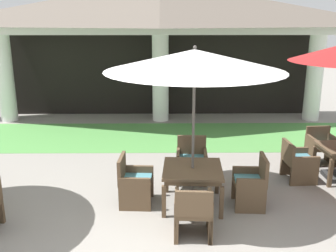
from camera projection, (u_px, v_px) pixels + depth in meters
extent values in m
plane|color=gray|center=(157.00, 251.00, 5.47)|extent=(60.00, 60.00, 0.00)
cylinder|color=white|center=(5.00, 79.00, 12.00)|extent=(0.52, 0.52, 2.71)
cylinder|color=white|center=(160.00, 79.00, 12.06)|extent=(0.52, 0.52, 2.71)
cylinder|color=white|center=(314.00, 78.00, 12.11)|extent=(0.52, 0.52, 2.71)
cube|color=white|center=(160.00, 31.00, 11.65)|extent=(10.59, 0.70, 0.24)
pyramid|color=#665B51|center=(160.00, 4.00, 11.43)|extent=(10.99, 3.00, 1.33)
cube|color=black|center=(161.00, 74.00, 12.92)|extent=(10.39, 0.16, 2.71)
cube|color=#519347|center=(160.00, 136.00, 10.71)|extent=(12.79, 2.70, 0.01)
cube|color=brown|center=(330.00, 173.00, 7.46)|extent=(0.07, 0.07, 0.58)
cube|color=brown|center=(313.00, 159.00, 8.20)|extent=(0.07, 0.07, 0.58)
cube|color=brown|center=(300.00, 162.00, 7.77)|extent=(0.59, 0.63, 0.07)
cube|color=teal|center=(300.00, 159.00, 7.75)|extent=(0.54, 0.58, 0.05)
cube|color=brown|center=(288.00, 151.00, 7.69)|extent=(0.09, 0.60, 0.39)
cube|color=brown|center=(294.00, 161.00, 8.07)|extent=(0.56, 0.09, 0.60)
cube|color=brown|center=(305.00, 171.00, 7.53)|extent=(0.56, 0.09, 0.60)
cube|color=brown|center=(305.00, 166.00, 8.11)|extent=(0.06, 0.06, 0.36)
cube|color=brown|center=(316.00, 176.00, 7.59)|extent=(0.06, 0.06, 0.36)
cube|color=brown|center=(282.00, 167.00, 8.07)|extent=(0.06, 0.06, 0.36)
cube|color=brown|center=(292.00, 177.00, 7.55)|extent=(0.06, 0.06, 0.36)
cube|color=brown|center=(321.00, 147.00, 8.65)|extent=(0.58, 0.56, 0.07)
cube|color=teal|center=(322.00, 144.00, 8.63)|extent=(0.54, 0.51, 0.05)
cube|color=brown|center=(318.00, 134.00, 8.82)|extent=(0.56, 0.09, 0.39)
cube|color=brown|center=(332.00, 150.00, 8.69)|extent=(0.09, 0.53, 0.65)
cube|color=brown|center=(310.00, 150.00, 8.65)|extent=(0.09, 0.53, 0.65)
cube|color=brown|center=(336.00, 159.00, 8.50)|extent=(0.06, 0.06, 0.36)
cube|color=brown|center=(314.00, 160.00, 8.47)|extent=(0.06, 0.06, 0.36)
cube|color=brown|center=(326.00, 152.00, 8.95)|extent=(0.06, 0.06, 0.36)
cube|color=brown|center=(305.00, 152.00, 8.92)|extent=(0.06, 0.06, 0.36)
cube|color=brown|center=(193.00, 169.00, 6.66)|extent=(1.08, 1.08, 0.05)
cube|color=brown|center=(193.00, 173.00, 6.68)|extent=(0.99, 0.99, 0.08)
cube|color=brown|center=(164.00, 202.00, 6.33)|extent=(0.07, 0.07, 0.57)
cube|color=brown|center=(222.00, 203.00, 6.29)|extent=(0.07, 0.07, 0.57)
cube|color=brown|center=(167.00, 178.00, 7.25)|extent=(0.07, 0.07, 0.57)
cube|color=brown|center=(217.00, 179.00, 7.20)|extent=(0.07, 0.07, 0.57)
cube|color=#2D2D2D|center=(192.00, 202.00, 6.84)|extent=(0.43, 0.43, 0.07)
cylinder|color=#4C4742|center=(193.00, 137.00, 6.50)|extent=(0.05, 0.05, 2.53)
cone|color=white|center=(195.00, 60.00, 6.14)|extent=(2.96, 2.96, 0.35)
sphere|color=#4C4742|center=(195.00, 47.00, 6.08)|extent=(0.06, 0.06, 0.06)
cube|color=brown|center=(193.00, 209.00, 5.78)|extent=(0.58, 0.61, 0.07)
cube|color=teal|center=(193.00, 206.00, 5.76)|extent=(0.53, 0.56, 0.05)
cube|color=brown|center=(194.00, 204.00, 5.45)|extent=(0.55, 0.09, 0.40)
cube|color=brown|center=(177.00, 215.00, 5.81)|extent=(0.09, 0.58, 0.67)
cube|color=brown|center=(210.00, 215.00, 5.79)|extent=(0.09, 0.58, 0.67)
cube|color=brown|center=(177.00, 214.00, 6.10)|extent=(0.06, 0.06, 0.40)
cube|color=brown|center=(208.00, 215.00, 6.08)|extent=(0.06, 0.06, 0.40)
cube|color=brown|center=(177.00, 232.00, 5.60)|extent=(0.06, 0.06, 0.40)
cube|color=brown|center=(210.00, 233.00, 5.58)|extent=(0.06, 0.06, 0.40)
cube|color=brown|center=(249.00, 184.00, 6.69)|extent=(0.55, 0.62, 0.07)
cube|color=teal|center=(249.00, 181.00, 6.67)|extent=(0.51, 0.57, 0.05)
cube|color=brown|center=(264.00, 170.00, 6.60)|extent=(0.09, 0.59, 0.48)
cube|color=brown|center=(251.00, 196.00, 6.45)|extent=(0.52, 0.09, 0.63)
cube|color=brown|center=(246.00, 183.00, 6.98)|extent=(0.52, 0.09, 0.63)
cube|color=brown|center=(237.00, 202.00, 6.50)|extent=(0.06, 0.06, 0.38)
cube|color=brown|center=(233.00, 189.00, 7.01)|extent=(0.06, 0.06, 0.38)
cube|color=brown|center=(264.00, 203.00, 6.48)|extent=(0.06, 0.06, 0.38)
cube|color=brown|center=(258.00, 189.00, 6.99)|extent=(0.06, 0.06, 0.38)
cube|color=brown|center=(192.00, 162.00, 7.68)|extent=(0.62, 0.58, 0.07)
cube|color=teal|center=(192.00, 159.00, 7.66)|extent=(0.57, 0.53, 0.05)
cube|color=brown|center=(192.00, 146.00, 7.85)|extent=(0.59, 0.09, 0.44)
cube|color=brown|center=(205.00, 167.00, 7.70)|extent=(0.09, 0.55, 0.65)
cube|color=brown|center=(178.00, 166.00, 7.72)|extent=(0.09, 0.55, 0.65)
cube|color=brown|center=(205.00, 178.00, 7.50)|extent=(0.06, 0.06, 0.39)
cube|color=brown|center=(178.00, 177.00, 7.52)|extent=(0.06, 0.06, 0.39)
cube|color=brown|center=(204.00, 168.00, 7.97)|extent=(0.06, 0.06, 0.39)
cube|color=brown|center=(179.00, 168.00, 7.99)|extent=(0.06, 0.06, 0.39)
cube|color=brown|center=(137.00, 183.00, 6.78)|extent=(0.59, 0.63, 0.07)
cube|color=teal|center=(136.00, 180.00, 6.76)|extent=(0.54, 0.58, 0.05)
cube|color=brown|center=(122.00, 169.00, 6.72)|extent=(0.09, 0.60, 0.46)
cube|color=brown|center=(139.00, 181.00, 7.07)|extent=(0.56, 0.09, 0.61)
cube|color=brown|center=(135.00, 195.00, 6.54)|extent=(0.56, 0.09, 0.61)
cube|color=brown|center=(152.00, 188.00, 7.09)|extent=(0.06, 0.06, 0.36)
cube|color=brown|center=(149.00, 201.00, 6.57)|extent=(0.06, 0.06, 0.36)
cube|color=brown|center=(125.00, 187.00, 7.11)|extent=(0.06, 0.06, 0.36)
cube|color=brown|center=(121.00, 201.00, 6.59)|extent=(0.06, 0.06, 0.36)
cube|color=brown|center=(2.00, 213.00, 6.18)|extent=(0.06, 0.06, 0.36)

